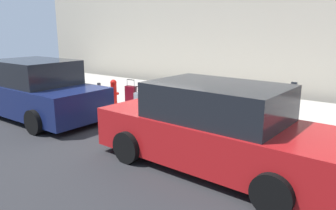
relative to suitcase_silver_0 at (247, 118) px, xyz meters
name	(u,v)px	position (x,y,z in m)	size (l,w,h in m)	color
ground_plane	(146,120)	(2.88, 0.53, -0.42)	(40.00, 40.00, 0.00)	#28282B
sidewalk_curb	(192,103)	(2.88, -1.97, -0.35)	(18.00, 5.00, 0.14)	#ADA89E
suitcase_silver_0	(247,118)	(0.00, 0.00, 0.00)	(0.45, 0.25, 0.62)	#9EA0A8
suitcase_maroon_1	(226,116)	(0.54, 0.07, -0.01)	(0.49, 0.23, 0.83)	maroon
suitcase_black_2	(208,112)	(1.09, 0.05, 0.00)	(0.46, 0.25, 0.80)	black
suitcase_red_3	(193,110)	(1.61, -0.01, -0.03)	(0.43, 0.25, 0.83)	red
suitcase_olive_4	(178,108)	(2.08, 0.07, -0.03)	(0.37, 0.25, 0.56)	#59601E
suitcase_navy_5	(166,104)	(2.53, 0.05, 0.03)	(0.38, 0.24, 0.95)	navy
suitcase_teal_6	(155,102)	(2.98, -0.01, 0.02)	(0.37, 0.22, 0.92)	#0F606B
suitcase_silver_7	(141,101)	(3.47, 0.06, -0.02)	(0.46, 0.22, 0.73)	#9EA0A8
suitcase_maroon_8	(131,97)	(3.96, 0.00, 0.06)	(0.37, 0.21, 0.91)	maroon
fire_hydrant	(114,91)	(4.70, 0.04, 0.15)	(0.39, 0.21, 0.83)	red
bollard_post	(99,93)	(5.25, 0.19, 0.06)	(0.12, 0.12, 0.68)	#333338
parking_meter	(293,101)	(-0.99, -0.21, 0.55)	(0.12, 0.09, 1.27)	slate
parked_car_red_0	(216,129)	(-0.31, 2.22, 0.34)	(4.82, 2.15, 1.63)	#AD1619
parked_car_navy_1	(36,91)	(5.75, 2.22, 0.38)	(4.66, 2.14, 1.72)	#141E4C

